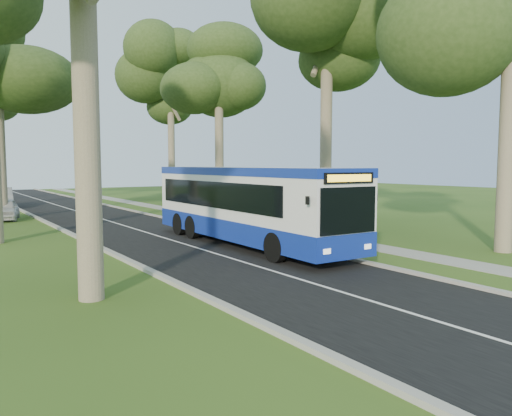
{
  "coord_description": "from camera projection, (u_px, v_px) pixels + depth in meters",
  "views": [
    {
      "loc": [
        -13.03,
        -17.17,
        3.56
      ],
      "look_at": [
        -0.62,
        1.5,
        1.6
      ],
      "focal_mm": 35.0,
      "sensor_mm": 36.0,
      "label": 1
    }
  ],
  "objects": [
    {
      "name": "kerb_west",
      "position": [
        66.0,
        231.0,
        26.18
      ],
      "size": [
        0.25,
        100.0,
        0.12
      ],
      "primitive_type": "cube",
      "color": "#9E9B93",
      "rests_on": "ground"
    },
    {
      "name": "tree_east_c",
      "position": [
        219.0,
        60.0,
        39.4
      ],
      "size": [
        5.2,
        5.2,
        15.95
      ],
      "color": "#7A6B56",
      "rests_on": "ground"
    },
    {
      "name": "litter_bin",
      "position": [
        242.0,
        221.0,
        27.43
      ],
      "size": [
        0.53,
        0.53,
        0.93
      ],
      "rotation": [
        0.0,
        0.0,
        0.33
      ],
      "color": "black",
      "rests_on": "ground"
    },
    {
      "name": "centre_line",
      "position": [
        130.0,
        227.0,
        28.11
      ],
      "size": [
        0.12,
        100.0,
        0.0
      ],
      "primitive_type": "cube",
      "color": "white",
      "rests_on": "road"
    },
    {
      "name": "bus_stop_sign",
      "position": [
        280.0,
        211.0,
        22.54
      ],
      "size": [
        0.16,
        0.32,
        2.32
      ],
      "rotation": [
        0.0,
        0.0,
        -0.39
      ],
      "color": "gray",
      "rests_on": "ground"
    },
    {
      "name": "ground",
      "position": [
        287.0,
        246.0,
        21.74
      ],
      "size": [
        120.0,
        120.0,
        0.0
      ],
      "primitive_type": "plane",
      "color": "#2D4B17",
      "rests_on": "ground"
    },
    {
      "name": "bus_shelter",
      "position": [
        282.0,
        200.0,
        25.46
      ],
      "size": [
        1.83,
        3.01,
        2.47
      ],
      "rotation": [
        0.0,
        0.0,
        0.1
      ],
      "color": "black",
      "rests_on": "ground"
    },
    {
      "name": "kerb_east",
      "position": [
        187.0,
        223.0,
        30.03
      ],
      "size": [
        0.25,
        100.0,
        0.12
      ],
      "primitive_type": "cube",
      "color": "#9E9B93",
      "rests_on": "ground"
    },
    {
      "name": "road",
      "position": [
        130.0,
        228.0,
        28.11
      ],
      "size": [
        7.0,
        100.0,
        0.02
      ],
      "primitive_type": "cube",
      "color": "black",
      "rests_on": "ground"
    },
    {
      "name": "bus",
      "position": [
        247.0,
        205.0,
        21.95
      ],
      "size": [
        2.95,
        13.01,
        3.44
      ],
      "rotation": [
        0.0,
        0.0,
        -0.02
      ],
      "color": "white",
      "rests_on": "ground"
    },
    {
      "name": "footpath",
      "position": [
        229.0,
        220.0,
        31.69
      ],
      "size": [
        1.5,
        100.0,
        0.02
      ],
      "primitive_type": "cube",
      "color": "gray",
      "rests_on": "ground"
    },
    {
      "name": "tree_east_b",
      "position": [
        327.0,
        12.0,
        29.75
      ],
      "size": [
        5.2,
        5.2,
        17.1
      ],
      "color": "#7A6B56",
      "rests_on": "ground"
    },
    {
      "name": "car_silver",
      "position": [
        1.0,
        198.0,
        40.86
      ],
      "size": [
        2.26,
        5.22,
        1.67
      ],
      "primitive_type": "imported",
      "rotation": [
        0.0,
        0.0,
        -0.1
      ],
      "color": "#9EA0A5",
      "rests_on": "ground"
    },
    {
      "name": "car_white",
      "position": [
        4.0,
        209.0,
        32.04
      ],
      "size": [
        2.39,
        4.25,
        1.36
      ],
      "primitive_type": "imported",
      "rotation": [
        0.0,
        0.0,
        -0.2
      ],
      "color": "silver",
      "rests_on": "ground"
    },
    {
      "name": "tree_east_d",
      "position": [
        171.0,
        85.0,
        50.04
      ],
      "size": [
        5.2,
        5.2,
        15.58
      ],
      "color": "#7A6B56",
      "rests_on": "ground"
    }
  ]
}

